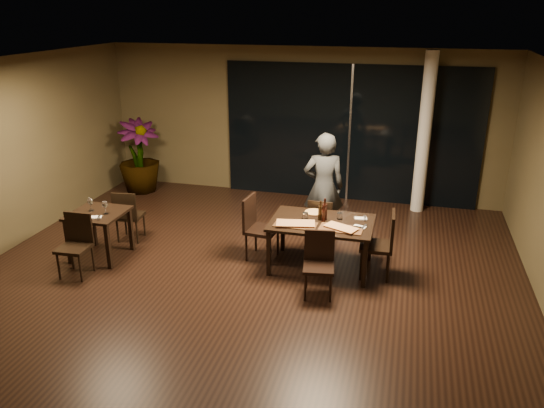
{
  "coord_description": "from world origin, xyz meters",
  "views": [
    {
      "loc": [
        2.11,
        -6.34,
        3.73
      ],
      "look_at": [
        0.31,
        0.55,
        1.05
      ],
      "focal_mm": 35.0,
      "sensor_mm": 36.0,
      "label": 1
    }
  ],
  "objects_px": {
    "chair_main_right": "(383,241)",
    "chair_side_near": "(76,241)",
    "bottle_c": "(325,209)",
    "chair_side_far": "(128,213)",
    "side_table": "(98,220)",
    "potted_plant": "(139,156)",
    "diner": "(324,187)",
    "chair_main_left": "(257,224)",
    "bottle_b": "(324,214)",
    "main_table": "(322,226)",
    "chair_main_far": "(321,221)",
    "chair_main_near": "(319,260)",
    "bottle_a": "(320,210)"
  },
  "relations": [
    {
      "from": "chair_main_far",
      "to": "bottle_a",
      "type": "relative_size",
      "value": 2.87
    },
    {
      "from": "chair_main_right",
      "to": "chair_side_near",
      "type": "height_order",
      "value": "chair_main_right"
    },
    {
      "from": "chair_main_left",
      "to": "bottle_b",
      "type": "distance_m",
      "value": 1.1
    },
    {
      "from": "side_table",
      "to": "chair_side_far",
      "type": "xyz_separation_m",
      "value": [
        0.13,
        0.64,
        -0.13
      ]
    },
    {
      "from": "side_table",
      "to": "bottle_b",
      "type": "bearing_deg",
      "value": 8.21
    },
    {
      "from": "chair_main_right",
      "to": "bottle_c",
      "type": "height_order",
      "value": "bottle_c"
    },
    {
      "from": "chair_side_near",
      "to": "chair_side_far",
      "type": "bearing_deg",
      "value": 80.05
    },
    {
      "from": "side_table",
      "to": "chair_main_far",
      "type": "relative_size",
      "value": 0.94
    },
    {
      "from": "side_table",
      "to": "chair_side_near",
      "type": "xyz_separation_m",
      "value": [
        -0.02,
        -0.57,
        -0.11
      ]
    },
    {
      "from": "bottle_b",
      "to": "chair_main_near",
      "type": "bearing_deg",
      "value": -84.37
    },
    {
      "from": "potted_plant",
      "to": "bottle_c",
      "type": "height_order",
      "value": "potted_plant"
    },
    {
      "from": "chair_main_near",
      "to": "bottle_c",
      "type": "bearing_deg",
      "value": 86.37
    },
    {
      "from": "chair_side_far",
      "to": "potted_plant",
      "type": "relative_size",
      "value": 0.58
    },
    {
      "from": "chair_main_near",
      "to": "chair_main_left",
      "type": "relative_size",
      "value": 0.89
    },
    {
      "from": "chair_side_far",
      "to": "chair_side_near",
      "type": "bearing_deg",
      "value": 75.8
    },
    {
      "from": "chair_side_far",
      "to": "chair_side_near",
      "type": "relative_size",
      "value": 0.97
    },
    {
      "from": "main_table",
      "to": "bottle_c",
      "type": "bearing_deg",
      "value": 74.08
    },
    {
      "from": "main_table",
      "to": "bottle_a",
      "type": "relative_size",
      "value": 5.05
    },
    {
      "from": "diner",
      "to": "potted_plant",
      "type": "relative_size",
      "value": 1.2
    },
    {
      "from": "chair_main_far",
      "to": "chair_side_near",
      "type": "bearing_deg",
      "value": 29.47
    },
    {
      "from": "chair_side_near",
      "to": "main_table",
      "type": "bearing_deg",
      "value": 14.67
    },
    {
      "from": "chair_side_far",
      "to": "bottle_b",
      "type": "height_order",
      "value": "bottle_b"
    },
    {
      "from": "chair_side_near",
      "to": "bottle_b",
      "type": "height_order",
      "value": "bottle_b"
    },
    {
      "from": "chair_side_near",
      "to": "bottle_c",
      "type": "bearing_deg",
      "value": 15.8
    },
    {
      "from": "chair_side_near",
      "to": "chair_main_right",
      "type": "bearing_deg",
      "value": 10.66
    },
    {
      "from": "main_table",
      "to": "chair_main_far",
      "type": "distance_m",
      "value": 0.7
    },
    {
      "from": "chair_main_left",
      "to": "chair_main_right",
      "type": "bearing_deg",
      "value": -87.89
    },
    {
      "from": "chair_side_far",
      "to": "bottle_a",
      "type": "height_order",
      "value": "bottle_a"
    },
    {
      "from": "chair_main_near",
      "to": "bottle_a",
      "type": "distance_m",
      "value": 0.91
    },
    {
      "from": "chair_side_far",
      "to": "bottle_b",
      "type": "bearing_deg",
      "value": 170.5
    },
    {
      "from": "chair_main_right",
      "to": "bottle_a",
      "type": "height_order",
      "value": "bottle_a"
    },
    {
      "from": "chair_side_near",
      "to": "diner",
      "type": "xyz_separation_m",
      "value": [
        3.26,
        2.15,
        0.4
      ]
    },
    {
      "from": "chair_side_near",
      "to": "bottle_c",
      "type": "relative_size",
      "value": 2.75
    },
    {
      "from": "chair_main_far",
      "to": "chair_side_near",
      "type": "distance_m",
      "value": 3.73
    },
    {
      "from": "diner",
      "to": "bottle_c",
      "type": "bearing_deg",
      "value": 86.49
    },
    {
      "from": "diner",
      "to": "bottle_c",
      "type": "distance_m",
      "value": 1.02
    },
    {
      "from": "main_table",
      "to": "chair_main_near",
      "type": "relative_size",
      "value": 1.69
    },
    {
      "from": "main_table",
      "to": "potted_plant",
      "type": "height_order",
      "value": "potted_plant"
    },
    {
      "from": "side_table",
      "to": "main_table",
      "type": "bearing_deg",
      "value": 8.37
    },
    {
      "from": "chair_main_near",
      "to": "chair_main_left",
      "type": "distance_m",
      "value": 1.4
    },
    {
      "from": "chair_side_far",
      "to": "side_table",
      "type": "bearing_deg",
      "value": 71.53
    },
    {
      "from": "main_table",
      "to": "chair_main_left",
      "type": "relative_size",
      "value": 1.5
    },
    {
      "from": "side_table",
      "to": "bottle_c",
      "type": "bearing_deg",
      "value": 9.65
    },
    {
      "from": "chair_main_near",
      "to": "bottle_c",
      "type": "height_order",
      "value": "bottle_c"
    },
    {
      "from": "chair_main_right",
      "to": "chair_side_far",
      "type": "xyz_separation_m",
      "value": [
        -4.17,
        0.19,
        -0.06
      ]
    },
    {
      "from": "side_table",
      "to": "bottle_b",
      "type": "relative_size",
      "value": 3.13
    },
    {
      "from": "potted_plant",
      "to": "chair_main_far",
      "type": "bearing_deg",
      "value": -24.17
    },
    {
      "from": "chair_main_far",
      "to": "chair_main_left",
      "type": "height_order",
      "value": "chair_main_left"
    },
    {
      "from": "side_table",
      "to": "chair_main_right",
      "type": "bearing_deg",
      "value": 6.04
    },
    {
      "from": "chair_main_right",
      "to": "chair_side_far",
      "type": "bearing_deg",
      "value": -95.02
    }
  ]
}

